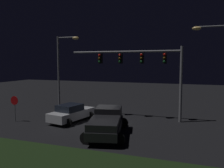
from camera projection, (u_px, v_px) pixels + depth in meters
name	position (u px, v px, depth m)	size (l,w,h in m)	color
ground_plane	(101.00, 124.00, 19.33)	(80.00, 80.00, 0.00)	black
pickup_truck	(107.00, 121.00, 16.43)	(3.69, 5.71, 1.80)	black
car_sedan	(71.00, 113.00, 20.21)	(3.04, 4.67, 1.51)	#B7B7BC
traffic_signal_gantry	(142.00, 64.00, 20.64)	(10.32, 0.56, 6.50)	slate
street_lamp_left	(63.00, 64.00, 23.92)	(2.51, 0.44, 7.80)	slate
street_lamp_right	(221.00, 62.00, 18.25)	(2.89, 0.44, 8.11)	slate
stop_sign	(15.00, 104.00, 20.04)	(0.76, 0.08, 2.23)	slate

